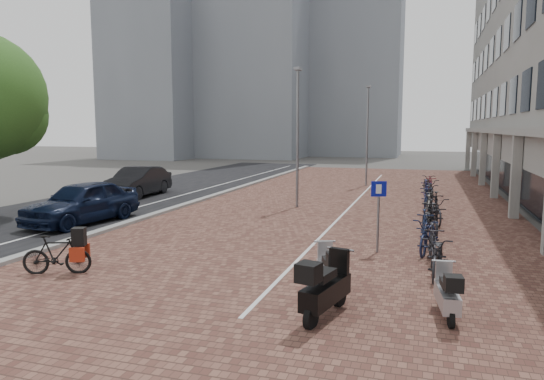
{
  "coord_description": "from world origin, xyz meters",
  "views": [
    {
      "loc": [
        5.41,
        -11.24,
        3.56
      ],
      "look_at": [
        0.0,
        6.0,
        1.3
      ],
      "focal_mm": 32.5,
      "sensor_mm": 36.0,
      "label": 1
    }
  ],
  "objects_px": {
    "car_navy": "(82,202)",
    "car_dark": "(138,182)",
    "hero_bike": "(57,254)",
    "scooter_mid": "(326,286)",
    "scooter_front": "(329,270)",
    "scooter_back": "(447,292)",
    "parking_sign": "(378,206)"
  },
  "relations": [
    {
      "from": "car_navy",
      "to": "car_dark",
      "type": "height_order",
      "value": "car_navy"
    },
    {
      "from": "hero_bike",
      "to": "scooter_mid",
      "type": "height_order",
      "value": "scooter_mid"
    },
    {
      "from": "car_navy",
      "to": "scooter_mid",
      "type": "distance_m",
      "value": 12.42
    },
    {
      "from": "scooter_front",
      "to": "scooter_mid",
      "type": "xyz_separation_m",
      "value": [
        0.2,
        -1.37,
        0.08
      ]
    },
    {
      "from": "scooter_back",
      "to": "scooter_mid",
      "type": "bearing_deg",
      "value": -169.49
    },
    {
      "from": "car_navy",
      "to": "car_dark",
      "type": "xyz_separation_m",
      "value": [
        -2.08,
        7.0,
        -0.03
      ]
    },
    {
      "from": "scooter_mid",
      "to": "scooter_back",
      "type": "bearing_deg",
      "value": 30.59
    },
    {
      "from": "scooter_front",
      "to": "scooter_mid",
      "type": "bearing_deg",
      "value": -102.94
    },
    {
      "from": "car_dark",
      "to": "scooter_mid",
      "type": "xyz_separation_m",
      "value": [
        12.67,
        -13.48,
        -0.16
      ]
    },
    {
      "from": "scooter_front",
      "to": "parking_sign",
      "type": "height_order",
      "value": "parking_sign"
    },
    {
      "from": "scooter_front",
      "to": "car_navy",
      "type": "bearing_deg",
      "value": 132.58
    },
    {
      "from": "scooter_mid",
      "to": "parking_sign",
      "type": "bearing_deg",
      "value": 98.25
    },
    {
      "from": "hero_bike",
      "to": "scooter_mid",
      "type": "bearing_deg",
      "value": -118.32
    },
    {
      "from": "scooter_mid",
      "to": "parking_sign",
      "type": "relative_size",
      "value": 0.87
    },
    {
      "from": "scooter_mid",
      "to": "hero_bike",
      "type": "bearing_deg",
      "value": -173.14
    },
    {
      "from": "car_navy",
      "to": "car_dark",
      "type": "relative_size",
      "value": 1.0
    },
    {
      "from": "parking_sign",
      "to": "scooter_mid",
      "type": "bearing_deg",
      "value": -115.46
    },
    {
      "from": "car_dark",
      "to": "scooter_back",
      "type": "relative_size",
      "value": 3.26
    },
    {
      "from": "scooter_front",
      "to": "scooter_mid",
      "type": "distance_m",
      "value": 1.38
    },
    {
      "from": "car_dark",
      "to": "scooter_mid",
      "type": "relative_size",
      "value": 2.63
    },
    {
      "from": "car_dark",
      "to": "parking_sign",
      "type": "xyz_separation_m",
      "value": [
        13.14,
        -8.25,
        0.58
      ]
    },
    {
      "from": "scooter_back",
      "to": "parking_sign",
      "type": "bearing_deg",
      "value": 103.9
    },
    {
      "from": "car_navy",
      "to": "scooter_back",
      "type": "relative_size",
      "value": 3.26
    },
    {
      "from": "parking_sign",
      "to": "scooter_front",
      "type": "bearing_deg",
      "value": -120.14
    },
    {
      "from": "scooter_mid",
      "to": "parking_sign",
      "type": "height_order",
      "value": "parking_sign"
    },
    {
      "from": "hero_bike",
      "to": "parking_sign",
      "type": "height_order",
      "value": "parking_sign"
    },
    {
      "from": "hero_bike",
      "to": "car_navy",
      "type": "bearing_deg",
      "value": 11.6
    },
    {
      "from": "hero_bike",
      "to": "parking_sign",
      "type": "bearing_deg",
      "value": -80.39
    },
    {
      "from": "scooter_front",
      "to": "scooter_mid",
      "type": "relative_size",
      "value": 0.86
    },
    {
      "from": "scooter_back",
      "to": "hero_bike",
      "type": "bearing_deg",
      "value": 172.64
    },
    {
      "from": "scooter_back",
      "to": "parking_sign",
      "type": "relative_size",
      "value": 0.7
    },
    {
      "from": "hero_bike",
      "to": "scooter_front",
      "type": "height_order",
      "value": "hero_bike"
    }
  ]
}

